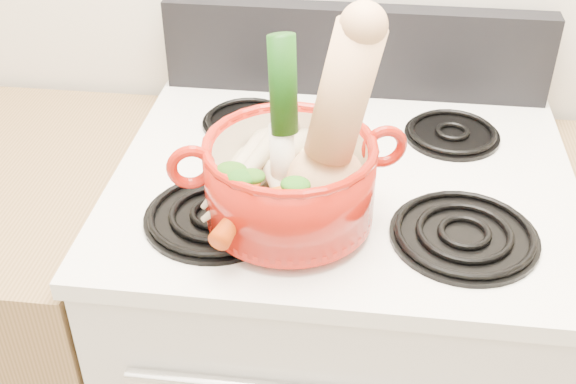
# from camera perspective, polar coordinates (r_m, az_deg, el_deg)

# --- Properties ---
(stove_body) EXTENTS (0.76, 0.65, 0.92)m
(stove_body) POSITION_cam_1_polar(r_m,az_deg,el_deg) (1.56, 3.62, -13.53)
(stove_body) COLOR silver
(stove_body) RESTS_ON floor
(cooktop) EXTENTS (0.78, 0.67, 0.03)m
(cooktop) POSITION_cam_1_polar(r_m,az_deg,el_deg) (1.25, 4.41, 1.04)
(cooktop) COLOR white
(cooktop) RESTS_ON stove_body
(control_backsplash) EXTENTS (0.76, 0.05, 0.18)m
(control_backsplash) POSITION_cam_1_polar(r_m,az_deg,el_deg) (1.46, 5.34, 11.06)
(control_backsplash) COLOR black
(control_backsplash) RESTS_ON cooktop
(burner_front_left) EXTENTS (0.22, 0.22, 0.02)m
(burner_front_left) POSITION_cam_1_polar(r_m,az_deg,el_deg) (1.13, -5.73, -1.81)
(burner_front_left) COLOR black
(burner_front_left) RESTS_ON cooktop
(burner_front_right) EXTENTS (0.22, 0.22, 0.02)m
(burner_front_right) POSITION_cam_1_polar(r_m,az_deg,el_deg) (1.11, 13.76, -3.22)
(burner_front_right) COLOR black
(burner_front_right) RESTS_ON cooktop
(burner_back_left) EXTENTS (0.17, 0.17, 0.02)m
(burner_back_left) POSITION_cam_1_polar(r_m,az_deg,el_deg) (1.37, -3.16, 5.69)
(burner_back_left) COLOR black
(burner_back_left) RESTS_ON cooktop
(burner_back_right) EXTENTS (0.17, 0.17, 0.02)m
(burner_back_right) POSITION_cam_1_polar(r_m,az_deg,el_deg) (1.36, 12.84, 4.58)
(burner_back_right) COLOR black
(burner_back_right) RESTS_ON cooktop
(dutch_oven) EXTENTS (0.32, 0.32, 0.13)m
(dutch_oven) POSITION_cam_1_polar(r_m,az_deg,el_deg) (1.07, 0.13, 0.91)
(dutch_oven) COLOR #A3150A
(dutch_oven) RESTS_ON burner_front_left
(pot_handle_left) EXTENTS (0.07, 0.04, 0.07)m
(pot_handle_left) POSITION_cam_1_polar(r_m,az_deg,el_deg) (1.03, -7.68, 1.99)
(pot_handle_left) COLOR #A3150A
(pot_handle_left) RESTS_ON dutch_oven
(pot_handle_right) EXTENTS (0.07, 0.04, 0.07)m
(pot_handle_right) POSITION_cam_1_polar(r_m,az_deg,el_deg) (1.08, 7.62, 3.60)
(pot_handle_right) COLOR #A3150A
(pot_handle_right) RESTS_ON dutch_oven
(squash) EXTENTS (0.21, 0.18, 0.31)m
(squash) POSITION_cam_1_polar(r_m,az_deg,el_deg) (0.99, 4.81, 5.31)
(squash) COLOR #E5A575
(squash) RESTS_ON dutch_oven
(leek) EXTENTS (0.07, 0.08, 0.27)m
(leek) POSITION_cam_1_polar(r_m,az_deg,el_deg) (1.03, -0.44, 5.75)
(leek) COLOR white
(leek) RESTS_ON dutch_oven
(ginger) EXTENTS (0.10, 0.08, 0.05)m
(ginger) POSITION_cam_1_polar(r_m,az_deg,el_deg) (1.14, 2.50, 2.64)
(ginger) COLOR #DABF86
(ginger) RESTS_ON dutch_oven
(parsnip_0) EXTENTS (0.17, 0.22, 0.07)m
(parsnip_0) POSITION_cam_1_polar(r_m,az_deg,el_deg) (1.10, -2.33, 1.34)
(parsnip_0) COLOR beige
(parsnip_0) RESTS_ON dutch_oven
(parsnip_1) EXTENTS (0.07, 0.18, 0.05)m
(parsnip_1) POSITION_cam_1_polar(r_m,az_deg,el_deg) (1.11, -4.48, 1.42)
(parsnip_1) COLOR #F0E7C3
(parsnip_1) RESTS_ON dutch_oven
(parsnip_2) EXTENTS (0.12, 0.21, 0.06)m
(parsnip_2) POSITION_cam_1_polar(r_m,az_deg,el_deg) (1.09, -1.26, 1.76)
(parsnip_2) COLOR beige
(parsnip_2) RESTS_ON dutch_oven
(parsnip_3) EXTENTS (0.11, 0.19, 0.06)m
(parsnip_3) POSITION_cam_1_polar(r_m,az_deg,el_deg) (1.10, -4.05, 1.96)
(parsnip_3) COLOR beige
(parsnip_3) RESTS_ON dutch_oven
(parsnip_4) EXTENTS (0.08, 0.19, 0.05)m
(parsnip_4) POSITION_cam_1_polar(r_m,az_deg,el_deg) (1.13, -1.77, 3.30)
(parsnip_4) COLOR #ECE6C0
(parsnip_4) RESTS_ON dutch_oven
(parsnip_5) EXTENTS (0.13, 0.24, 0.07)m
(parsnip_5) POSITION_cam_1_polar(r_m,az_deg,el_deg) (1.09, -2.43, 2.64)
(parsnip_5) COLOR beige
(parsnip_5) RESTS_ON dutch_oven
(carrot_0) EXTENTS (0.07, 0.15, 0.04)m
(carrot_0) POSITION_cam_1_polar(r_m,az_deg,el_deg) (1.07, -0.99, -0.44)
(carrot_0) COLOR #D0420A
(carrot_0) RESTS_ON dutch_oven
(carrot_1) EXTENTS (0.07, 0.16, 0.05)m
(carrot_1) POSITION_cam_1_polar(r_m,az_deg,el_deg) (1.04, -3.74, -1.43)
(carrot_1) COLOR #CA390A
(carrot_1) RESTS_ON dutch_oven
(carrot_2) EXTENTS (0.04, 0.17, 0.05)m
(carrot_2) POSITION_cam_1_polar(r_m,az_deg,el_deg) (1.06, 0.82, 0.23)
(carrot_2) COLOR #C8480A
(carrot_2) RESTS_ON dutch_oven
(carrot_3) EXTENTS (0.15, 0.10, 0.05)m
(carrot_3) POSITION_cam_1_polar(r_m,az_deg,el_deg) (1.04, -0.45, -0.19)
(carrot_3) COLOR #BC5709
(carrot_3) RESTS_ON dutch_oven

